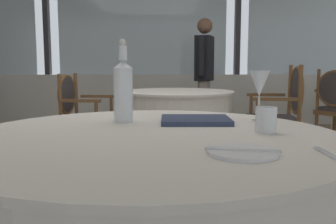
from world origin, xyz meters
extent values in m
plane|color=#756047|center=(0.00, 0.00, 0.00)|extent=(13.05, 13.05, 0.00)
cube|color=silver|center=(0.00, 3.50, 0.42)|extent=(10.04, 0.12, 0.85)
cube|color=silver|center=(0.00, 3.52, 1.71)|extent=(2.77, 0.02, 1.72)
cube|color=#333338|center=(-1.57, 3.50, 1.71)|extent=(0.08, 0.14, 1.72)
cube|color=silver|center=(3.15, 3.52, 1.71)|extent=(2.77, 0.02, 1.72)
cube|color=#333338|center=(1.57, 3.50, 1.71)|extent=(0.08, 0.14, 1.72)
cylinder|color=white|center=(0.20, -1.35, 0.74)|extent=(1.31, 1.31, 0.02)
cylinder|color=white|center=(0.44, -1.66, 0.75)|extent=(0.19, 0.19, 0.01)
cube|color=silver|center=(0.44, -1.66, 0.76)|extent=(0.20, 0.06, 0.00)
cube|color=silver|center=(0.66, -1.69, 0.75)|extent=(0.02, 0.19, 0.00)
cylinder|color=white|center=(0.08, -1.09, 0.86)|extent=(0.08, 0.08, 0.22)
cone|color=white|center=(0.08, -1.09, 0.98)|extent=(0.08, 0.08, 0.03)
cylinder|color=white|center=(0.08, -1.09, 1.03)|extent=(0.04, 0.04, 0.06)
sphere|color=silver|center=(0.08, -1.09, 1.07)|extent=(0.03, 0.03, 0.03)
cylinder|color=white|center=(0.65, -1.08, 0.75)|extent=(0.06, 0.06, 0.00)
cylinder|color=white|center=(0.65, -1.08, 0.80)|extent=(0.01, 0.01, 0.10)
cone|color=white|center=(0.65, -1.08, 0.90)|extent=(0.09, 0.09, 0.11)
cylinder|color=white|center=(0.60, -1.34, 0.79)|extent=(0.07, 0.07, 0.09)
cube|color=#2D3856|center=(0.38, -1.12, 0.76)|extent=(0.28, 0.23, 0.02)
cylinder|color=brown|center=(2.42, 1.75, 0.21)|extent=(0.04, 0.04, 0.43)
cylinder|color=brown|center=(2.09, 1.52, 0.21)|extent=(0.04, 0.04, 0.43)
cylinder|color=brown|center=(2.09, 1.52, 0.71)|extent=(0.04, 0.04, 0.47)
ellipsoid|color=#383333|center=(2.19, 1.35, 0.74)|extent=(0.26, 0.35, 0.40)
torus|color=brown|center=(2.19, 1.35, 0.74)|extent=(0.26, 0.36, 0.41)
cube|color=brown|center=(2.24, 1.69, 0.70)|extent=(0.32, 0.24, 0.03)
cylinder|color=brown|center=(2.36, 1.77, 0.59)|extent=(0.03, 0.03, 0.22)
cylinder|color=white|center=(0.42, 0.84, 0.74)|extent=(1.08, 1.08, 0.02)
cylinder|color=white|center=(0.42, 0.84, 0.36)|extent=(1.05, 1.05, 0.73)
cube|color=brown|center=(-0.45, 0.97, 0.42)|extent=(0.52, 0.52, 0.05)
cube|color=#383333|center=(-0.45, 0.97, 0.47)|extent=(0.48, 0.48, 0.04)
cylinder|color=brown|center=(-0.22, 1.14, 0.20)|extent=(0.04, 0.04, 0.40)
cylinder|color=brown|center=(-0.28, 0.75, 0.20)|extent=(0.04, 0.04, 0.40)
cylinder|color=brown|center=(-0.62, 1.20, 0.20)|extent=(0.04, 0.04, 0.40)
cylinder|color=brown|center=(-0.68, 0.81, 0.20)|extent=(0.04, 0.04, 0.40)
cylinder|color=brown|center=(-0.62, 1.20, 0.68)|extent=(0.04, 0.04, 0.46)
cylinder|color=brown|center=(-0.68, 0.81, 0.68)|extent=(0.04, 0.04, 0.46)
ellipsoid|color=#383333|center=(-0.66, 1.01, 0.70)|extent=(0.11, 0.39, 0.39)
torus|color=brown|center=(-0.66, 1.01, 0.70)|extent=(0.09, 0.40, 0.40)
cube|color=brown|center=(-0.39, 1.22, 0.67)|extent=(0.37, 0.09, 0.03)
cylinder|color=brown|center=(-0.25, 1.20, 0.56)|extent=(0.03, 0.03, 0.22)
cube|color=brown|center=(-0.47, 0.72, 0.67)|extent=(0.37, 0.09, 0.03)
cylinder|color=brown|center=(-0.33, 0.70, 0.56)|extent=(0.03, 0.03, 0.22)
cube|color=brown|center=(1.29, 0.71, 0.45)|extent=(0.52, 0.52, 0.05)
cube|color=#383333|center=(1.29, 0.71, 0.50)|extent=(0.48, 0.48, 0.04)
cylinder|color=brown|center=(1.06, 0.54, 0.21)|extent=(0.04, 0.04, 0.43)
cylinder|color=brown|center=(1.12, 0.94, 0.21)|extent=(0.04, 0.04, 0.43)
cylinder|color=brown|center=(1.46, 0.48, 0.21)|extent=(0.04, 0.04, 0.43)
cylinder|color=brown|center=(1.51, 0.88, 0.21)|extent=(0.04, 0.04, 0.43)
cylinder|color=brown|center=(1.46, 0.48, 0.74)|extent=(0.04, 0.04, 0.51)
cylinder|color=brown|center=(1.51, 0.88, 0.74)|extent=(0.04, 0.04, 0.51)
ellipsoid|color=#383333|center=(1.50, 0.68, 0.76)|extent=(0.11, 0.39, 0.43)
torus|color=brown|center=(1.50, 0.68, 0.76)|extent=(0.10, 0.44, 0.44)
cube|color=brown|center=(1.23, 0.47, 0.70)|extent=(0.37, 0.09, 0.03)
cylinder|color=brown|center=(1.09, 0.49, 0.59)|extent=(0.03, 0.03, 0.22)
cube|color=brown|center=(1.30, 0.96, 0.70)|extent=(0.37, 0.09, 0.03)
cylinder|color=brown|center=(1.17, 0.98, 0.59)|extent=(0.03, 0.03, 0.22)
cylinder|color=gray|center=(0.83, 2.19, 0.39)|extent=(0.13, 0.13, 0.79)
cylinder|color=gray|center=(0.89, 2.36, 0.39)|extent=(0.13, 0.13, 0.79)
cube|color=black|center=(0.86, 2.27, 1.08)|extent=(0.31, 0.41, 0.59)
sphere|color=brown|center=(0.86, 2.27, 1.51)|extent=(0.20, 0.20, 0.20)
cylinder|color=black|center=(0.79, 2.06, 1.11)|extent=(0.09, 0.09, 0.50)
cylinder|color=black|center=(0.93, 2.48, 1.11)|extent=(0.09, 0.09, 0.50)
camera|label=1|loc=(0.22, -2.56, 0.97)|focal=38.44mm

